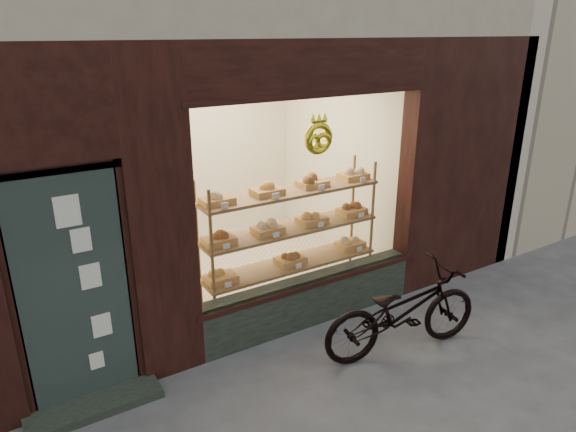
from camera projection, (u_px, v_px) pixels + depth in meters
display_shelf at (290, 239)px, 5.99m from camera, size 2.20×0.45×1.70m
bicycle at (402, 311)px, 5.25m from camera, size 1.85×0.90×0.93m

